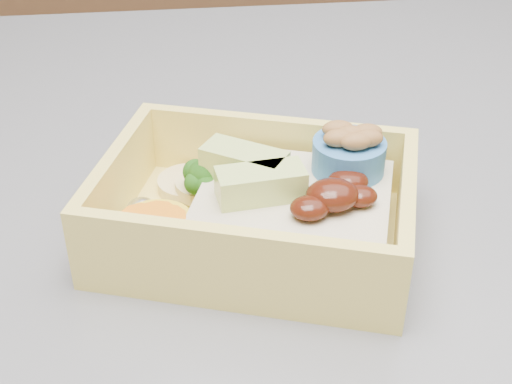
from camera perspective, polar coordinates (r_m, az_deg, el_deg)
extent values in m
cube|color=brown|center=(1.87, -5.75, 9.55)|extent=(3.20, 0.60, 0.90)
cube|color=#313136|center=(0.51, -3.23, -3.37)|extent=(1.24, 0.84, 0.04)
cube|color=#F2D864|center=(0.47, 0.00, -3.42)|extent=(0.23, 0.19, 0.01)
cube|color=#F2D864|center=(0.51, 1.51, 3.54)|extent=(0.19, 0.07, 0.05)
cube|color=#F2D864|center=(0.40, -1.91, -5.78)|extent=(0.19, 0.07, 0.05)
cube|color=#F2D864|center=(0.45, 11.81, -1.91)|extent=(0.05, 0.12, 0.05)
cube|color=#F2D864|center=(0.48, -11.04, 0.71)|extent=(0.05, 0.12, 0.05)
cube|color=tan|center=(0.45, 2.95, -1.82)|extent=(0.15, 0.14, 0.03)
ellipsoid|color=#381108|center=(0.43, 6.13, -0.24)|extent=(0.04, 0.04, 0.02)
ellipsoid|color=#381108|center=(0.45, 7.36, 0.83)|extent=(0.03, 0.03, 0.01)
ellipsoid|color=#381108|center=(0.42, 4.31, -1.29)|extent=(0.03, 0.03, 0.01)
ellipsoid|color=#381108|center=(0.44, 8.32, -0.33)|extent=(0.03, 0.02, 0.01)
cube|color=#C2D871|center=(0.44, 0.39, 0.66)|extent=(0.06, 0.03, 0.02)
cube|color=#C2D871|center=(0.46, -0.95, 2.31)|extent=(0.06, 0.05, 0.02)
cylinder|color=#77B863|center=(0.48, -4.07, -0.56)|extent=(0.01, 0.01, 0.02)
sphere|color=#1F5413|center=(0.47, -4.16, 1.41)|extent=(0.02, 0.02, 0.02)
sphere|color=#1F5413|center=(0.47, -3.00, 1.35)|extent=(0.02, 0.02, 0.02)
sphere|color=#1F5413|center=(0.48, -4.86, 1.62)|extent=(0.02, 0.02, 0.02)
sphere|color=#1F5413|center=(0.46, -4.00, 0.54)|extent=(0.02, 0.02, 0.02)
sphere|color=#1F5413|center=(0.47, -4.87, 0.71)|extent=(0.02, 0.02, 0.02)
sphere|color=#1F5413|center=(0.48, -3.84, 1.69)|extent=(0.02, 0.02, 0.02)
cylinder|color=yellow|center=(0.45, -7.95, -3.42)|extent=(0.05, 0.05, 0.02)
cylinder|color=orange|center=(0.44, -7.94, -1.83)|extent=(0.03, 0.03, 0.00)
cylinder|color=orange|center=(0.44, -9.22, -2.04)|extent=(0.03, 0.03, 0.00)
cylinder|color=orange|center=(0.43, -7.26, -2.15)|extent=(0.03, 0.03, 0.00)
cylinder|color=tan|center=(0.50, -5.43, 0.62)|extent=(0.04, 0.04, 0.01)
cylinder|color=tan|center=(0.49, -3.98, 0.56)|extent=(0.04, 0.04, 0.01)
ellipsoid|color=white|center=(0.50, -1.38, 1.29)|extent=(0.02, 0.02, 0.02)
ellipsoid|color=white|center=(0.47, -9.12, -1.64)|extent=(0.02, 0.02, 0.02)
cylinder|color=#3571B4|center=(0.47, 7.42, 2.86)|extent=(0.05, 0.05, 0.02)
ellipsoid|color=brown|center=(0.46, 7.57, 4.61)|extent=(0.02, 0.02, 0.01)
ellipsoid|color=brown|center=(0.46, 8.82, 4.73)|extent=(0.02, 0.02, 0.01)
ellipsoid|color=brown|center=(0.46, 6.56, 5.04)|extent=(0.02, 0.02, 0.01)
ellipsoid|color=brown|center=(0.45, 8.01, 4.03)|extent=(0.02, 0.02, 0.01)
ellipsoid|color=brown|center=(0.45, 6.68, 4.31)|extent=(0.02, 0.02, 0.01)
ellipsoid|color=brown|center=(0.45, 8.89, 4.27)|extent=(0.02, 0.02, 0.01)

